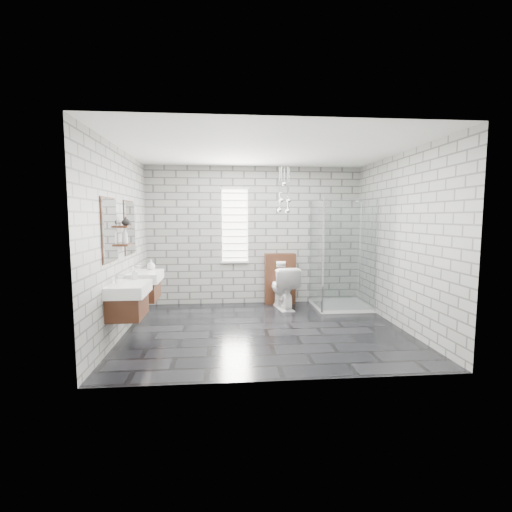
{
  "coord_description": "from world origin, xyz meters",
  "views": [
    {
      "loc": [
        -0.63,
        -5.5,
        1.71
      ],
      "look_at": [
        -0.11,
        0.35,
        1.1
      ],
      "focal_mm": 26.0,
      "sensor_mm": 36.0,
      "label": 1
    }
  ],
  "objects": [
    {
      "name": "flush_plate",
      "position": [
        0.49,
        1.6,
        0.8
      ],
      "size": [
        0.18,
        0.01,
        0.12
      ],
      "primitive_type": "cube",
      "color": "silver",
      "rests_on": "cistern_panel"
    },
    {
      "name": "wall_front",
      "position": [
        0.0,
        -1.81,
        1.35
      ],
      "size": [
        4.2,
        0.02,
        2.7
      ],
      "primitive_type": "cube",
      "color": "#989893",
      "rests_on": "floor"
    },
    {
      "name": "vase",
      "position": [
        -2.02,
        -0.02,
        1.66
      ],
      "size": [
        0.16,
        0.16,
        0.13
      ],
      "primitive_type": "imported",
      "rotation": [
        0.0,
        0.0,
        -0.4
      ],
      "color": "#B2B2B2",
      "rests_on": "shelf_upper"
    },
    {
      "name": "wall_back",
      "position": [
        0.0,
        1.81,
        1.35
      ],
      "size": [
        4.2,
        0.02,
        2.7
      ],
      "primitive_type": "cube",
      "color": "#989893",
      "rests_on": "floor"
    },
    {
      "name": "shelf_lower",
      "position": [
        -2.03,
        -0.05,
        1.32
      ],
      "size": [
        0.14,
        0.3,
        0.03
      ],
      "primitive_type": "cube",
      "color": "#4A2717",
      "rests_on": "wall_left"
    },
    {
      "name": "shelf_upper",
      "position": [
        -2.03,
        -0.05,
        1.58
      ],
      "size": [
        0.14,
        0.3,
        0.03
      ],
      "primitive_type": "cube",
      "color": "#4A2717",
      "rests_on": "wall_left"
    },
    {
      "name": "wall_right",
      "position": [
        2.11,
        0.0,
        1.35
      ],
      "size": [
        0.02,
        3.6,
        2.7
      ],
      "primitive_type": "cube",
      "color": "#989893",
      "rests_on": "floor"
    },
    {
      "name": "pendant_cluster",
      "position": [
        0.51,
        1.37,
        2.02
      ],
      "size": [
        0.26,
        0.26,
        0.92
      ],
      "color": "silver",
      "rests_on": "ceiling"
    },
    {
      "name": "shower_enclosure",
      "position": [
        1.5,
        1.18,
        0.5
      ],
      "size": [
        1.0,
        1.0,
        2.03
      ],
      "color": "white",
      "rests_on": "floor"
    },
    {
      "name": "vanity_right",
      "position": [
        -1.91,
        0.45,
        0.76
      ],
      "size": [
        0.47,
        0.7,
        1.57
      ],
      "color": "#4A2717",
      "rests_on": "wall_left"
    },
    {
      "name": "soap_bottle_b",
      "position": [
        -1.82,
        0.69,
        0.93
      ],
      "size": [
        0.17,
        0.17,
        0.17
      ],
      "primitive_type": "imported",
      "rotation": [
        0.0,
        0.0,
        -0.41
      ],
      "color": "#B2B2B2",
      "rests_on": "vanity_right"
    },
    {
      "name": "soap_bottle_c",
      "position": [
        -2.02,
        -0.11,
        1.45
      ],
      "size": [
        0.1,
        0.1,
        0.23
      ],
      "primitive_type": "imported",
      "rotation": [
        0.0,
        0.0,
        -0.09
      ],
      "color": "#B2B2B2",
      "rests_on": "shelf_lower"
    },
    {
      "name": "cistern_panel",
      "position": [
        0.49,
        1.7,
        0.5
      ],
      "size": [
        0.6,
        0.2,
        1.0
      ],
      "primitive_type": "cube",
      "color": "#4A2717",
      "rests_on": "floor"
    },
    {
      "name": "ceiling",
      "position": [
        0.0,
        0.0,
        2.71
      ],
      "size": [
        4.2,
        3.6,
        0.02
      ],
      "primitive_type": "cube",
      "color": "white",
      "rests_on": "wall_back"
    },
    {
      "name": "floor",
      "position": [
        0.0,
        0.0,
        -0.01
      ],
      "size": [
        4.2,
        3.6,
        0.02
      ],
      "primitive_type": "cube",
      "color": "black",
      "rests_on": "ground"
    },
    {
      "name": "soap_bottle_a",
      "position": [
        -1.86,
        -0.27,
        0.93
      ],
      "size": [
        0.1,
        0.1,
        0.16
      ],
      "primitive_type": "imported",
      "rotation": [
        0.0,
        0.0,
        0.36
      ],
      "color": "#B2B2B2",
      "rests_on": "vanity_left"
    },
    {
      "name": "wall_left",
      "position": [
        -2.11,
        0.0,
        1.35
      ],
      "size": [
        0.02,
        3.6,
        2.7
      ],
      "primitive_type": "cube",
      "color": "#989893",
      "rests_on": "floor"
    },
    {
      "name": "toilet",
      "position": [
        0.49,
        1.29,
        0.4
      ],
      "size": [
        0.55,
        0.84,
        0.8
      ],
      "primitive_type": "imported",
      "rotation": [
        0.0,
        0.0,
        3.28
      ],
      "color": "white",
      "rests_on": "floor"
    },
    {
      "name": "window",
      "position": [
        -0.4,
        1.78,
        1.55
      ],
      "size": [
        0.56,
        0.05,
        1.48
      ],
      "color": "white",
      "rests_on": "wall_back"
    },
    {
      "name": "vanity_left",
      "position": [
        -1.91,
        -0.6,
        0.76
      ],
      "size": [
        0.47,
        0.7,
        1.57
      ],
      "color": "#4A2717",
      "rests_on": "wall_left"
    }
  ]
}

